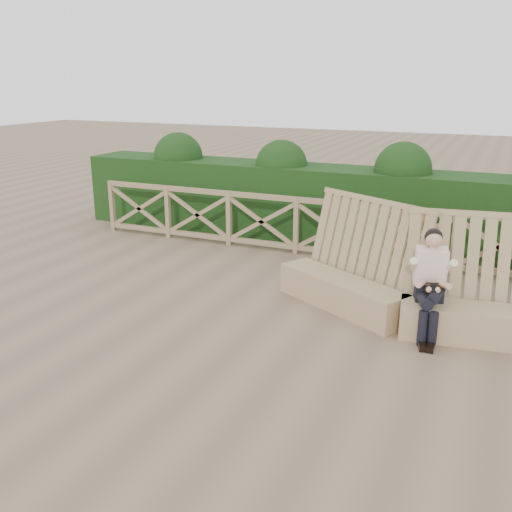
% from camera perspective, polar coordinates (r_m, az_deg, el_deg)
% --- Properties ---
extents(ground, '(60.00, 60.00, 0.00)m').
position_cam_1_polar(ground, '(7.73, -0.06, -7.35)').
color(ground, brown).
rests_on(ground, ground).
extents(bench, '(4.13, 1.70, 1.59)m').
position_cam_1_polar(bench, '(8.11, 15.30, -3.73)').
color(bench, '#9E7C5A').
rests_on(bench, ground).
extents(woman, '(0.49, 0.89, 1.41)m').
position_cam_1_polar(woman, '(7.64, 17.04, -2.30)').
color(woman, black).
rests_on(woman, ground).
extents(guardrail, '(10.10, 0.09, 1.10)m').
position_cam_1_polar(guardrail, '(10.65, 7.63, 2.68)').
color(guardrail, '#7F644A').
rests_on(guardrail, ground).
extents(hedge, '(12.00, 1.20, 1.50)m').
position_cam_1_polar(hedge, '(11.73, 9.36, 4.96)').
color(hedge, black).
rests_on(hedge, ground).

